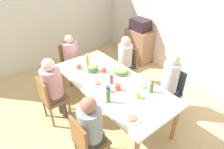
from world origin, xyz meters
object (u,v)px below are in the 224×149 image
(person_1, at_px, (169,81))
(person_2, at_px, (53,84))
(bowl_0, at_px, (93,68))
(chair_3, at_px, (70,61))
(bowl_1, at_px, (121,71))
(cup_2, at_px, (104,70))
(chair_2, at_px, (50,97))
(person_4, at_px, (91,126))
(microwave, at_px, (140,25))
(chair_0, at_px, (127,65))
(plate_0, at_px, (97,83))
(bottle_1, at_px, (87,60))
(plate_1, at_px, (144,87))
(cup_1, at_px, (118,87))
(cup_0, at_px, (108,89))
(side_cabinet, at_px, (139,46))
(person_0, at_px, (125,58))
(bottle_3, at_px, (152,87))
(chair_4, at_px, (86,141))
(cup_3, at_px, (138,95))
(chair_1, at_px, (170,89))
(cup_4, at_px, (79,67))
(bottle_0, at_px, (108,95))
(bottle_2, at_px, (111,79))
(plate_2, at_px, (132,118))
(person_3, at_px, (71,55))
(dining_table, at_px, (112,85))

(person_1, distance_m, person_2, 2.01)
(bowl_0, bearing_deg, chair_3, 176.72)
(bowl_1, xyz_separation_m, cup_2, (-0.22, -0.22, -0.01))
(chair_2, height_order, person_4, person_4)
(person_4, height_order, microwave, person_4)
(chair_0, xyz_separation_m, person_4, (1.16, -1.73, 0.22))
(microwave, bearing_deg, plate_0, -62.53)
(chair_3, xyz_separation_m, bowl_1, (1.43, 0.30, 0.30))
(bottle_1, height_order, microwave, microwave)
(plate_1, relative_size, cup_1, 1.83)
(cup_0, bearing_deg, side_cabinet, 123.21)
(chair_3, xyz_separation_m, cup_2, (1.21, 0.08, 0.29))
(person_2, bearing_deg, person_4, 0.06)
(person_0, bearing_deg, bottle_3, -23.30)
(person_2, distance_m, bowl_0, 0.77)
(person_1, bearing_deg, chair_4, -90.00)
(cup_1, height_order, cup_3, cup_1)
(chair_0, bearing_deg, bottle_1, -99.27)
(chair_1, distance_m, chair_2, 2.16)
(cup_4, distance_m, bottle_3, 1.44)
(bottle_0, height_order, bottle_2, bottle_0)
(cup_0, relative_size, bottle_3, 0.55)
(plate_0, height_order, cup_3, cup_3)
(cup_4, relative_size, bottle_1, 0.44)
(bowl_1, bearing_deg, bottle_2, -67.00)
(bottle_2, bearing_deg, plate_0, -126.60)
(person_2, relative_size, plate_0, 5.50)
(plate_0, height_order, microwave, microwave)
(person_2, relative_size, plate_2, 4.84)
(chair_0, xyz_separation_m, plate_0, (0.47, -1.14, 0.26))
(cup_4, bearing_deg, person_1, 37.89)
(chair_1, distance_m, person_4, 1.74)
(chair_2, distance_m, plate_2, 1.56)
(chair_4, relative_size, plate_1, 3.98)
(bowl_1, distance_m, bottle_3, 0.72)
(person_2, bearing_deg, bowl_0, 84.03)
(plate_2, distance_m, bowl_0, 1.37)
(chair_1, bearing_deg, cup_2, -137.99)
(plate_2, height_order, cup_0, cup_0)
(cup_0, distance_m, bottle_3, 0.68)
(bowl_0, relative_size, bottle_3, 0.95)
(person_0, bearing_deg, person_2, -90.00)
(chair_1, relative_size, person_4, 0.74)
(chair_1, bearing_deg, person_2, -123.94)
(cup_0, bearing_deg, person_3, 172.28)
(chair_4, height_order, cup_2, chair_4)
(person_2, relative_size, bottle_0, 4.93)
(plate_2, distance_m, bowl_1, 1.15)
(dining_table, height_order, plate_1, plate_1)
(bowl_0, xyz_separation_m, cup_4, (-0.24, -0.15, -0.02))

